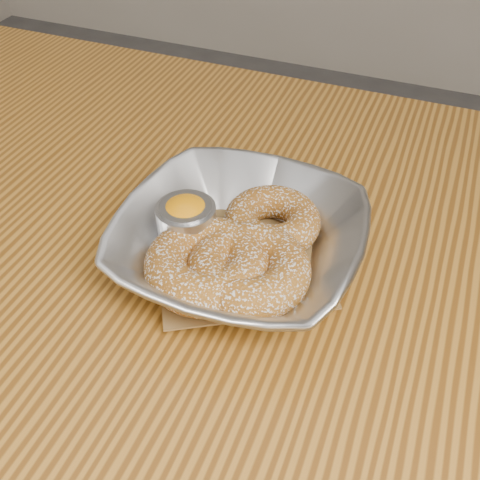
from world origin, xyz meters
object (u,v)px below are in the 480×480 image
at_px(table, 169,337).
at_px(serving_bowl, 240,243).
at_px(donut_extra, 249,270).
at_px(ramekin, 187,223).
at_px(donut_back, 272,221).
at_px(donut_front, 207,265).

height_order(table, serving_bowl, serving_bowl).
xyz_separation_m(donut_extra, ramekin, (-0.07, 0.03, 0.01)).
height_order(serving_bowl, donut_back, serving_bowl).
xyz_separation_m(donut_front, donut_extra, (0.03, 0.01, -0.00)).
bearing_deg(table, donut_front, -6.29).
relative_size(table, donut_front, 11.41).
bearing_deg(donut_back, donut_front, -111.69).
relative_size(serving_bowl, donut_back, 2.41).
relative_size(donut_extra, ramekin, 1.96).
bearing_deg(table, ramekin, 63.06).
height_order(donut_front, donut_extra, same).
height_order(donut_back, donut_extra, donut_extra).
bearing_deg(donut_back, donut_extra, -87.09).
distance_m(table, donut_extra, 0.15).
bearing_deg(serving_bowl, table, -153.86).
distance_m(table, donut_back, 0.16).
bearing_deg(donut_front, ramekin, 135.03).
xyz_separation_m(donut_back, donut_extra, (0.00, -0.07, 0.00)).
height_order(serving_bowl, donut_front, serving_bowl).
distance_m(donut_back, ramekin, 0.08).
xyz_separation_m(serving_bowl, donut_front, (-0.01, -0.04, 0.00)).
relative_size(table, donut_back, 13.55).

